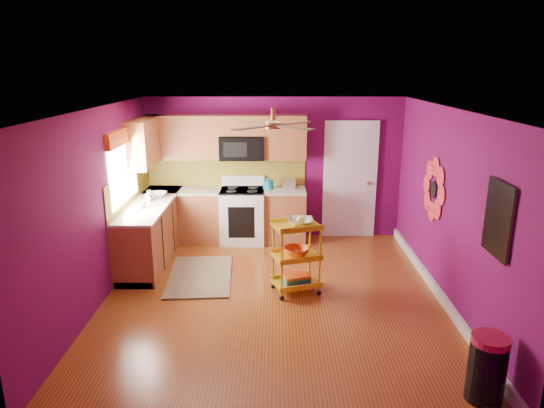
{
  "coord_description": "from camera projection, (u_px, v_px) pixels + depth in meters",
  "views": [
    {
      "loc": [
        0.04,
        -5.95,
        3.0
      ],
      "look_at": [
        -0.02,
        0.4,
        1.19
      ],
      "focal_mm": 32.0,
      "sensor_mm": 36.0,
      "label": 1
    }
  ],
  "objects": [
    {
      "name": "ground",
      "position": [
        273.0,
        297.0,
        6.55
      ],
      "size": [
        5.0,
        5.0,
        0.0
      ],
      "primitive_type": "plane",
      "color": "#6B3110",
      "rests_on": "ground"
    },
    {
      "name": "room_envelope",
      "position": [
        275.0,
        179.0,
        6.1
      ],
      "size": [
        4.54,
        5.04,
        2.52
      ],
      "color": "#630B4D",
      "rests_on": "ground"
    },
    {
      "name": "lower_cabinets",
      "position": [
        194.0,
        224.0,
        8.19
      ],
      "size": [
        2.81,
        2.31,
        0.94
      ],
      "color": "brown",
      "rests_on": "ground"
    },
    {
      "name": "electric_range",
      "position": [
        243.0,
        215.0,
        8.51
      ],
      "size": [
        0.76,
        0.66,
        1.13
      ],
      "color": "white",
      "rests_on": "ground"
    },
    {
      "name": "upper_cabinetry",
      "position": [
        200.0,
        140.0,
        8.15
      ],
      "size": [
        2.8,
        2.3,
        1.26
      ],
      "color": "brown",
      "rests_on": "ground"
    },
    {
      "name": "left_window",
      "position": [
        123.0,
        156.0,
        7.1
      ],
      "size": [
        0.08,
        1.35,
        1.08
      ],
      "color": "white",
      "rests_on": "ground"
    },
    {
      "name": "panel_door",
      "position": [
        350.0,
        181.0,
        8.63
      ],
      "size": [
        0.95,
        0.11,
        2.15
      ],
      "color": "white",
      "rests_on": "ground"
    },
    {
      "name": "right_wall_art",
      "position": [
        459.0,
        201.0,
        5.81
      ],
      "size": [
        0.04,
        2.74,
        1.04
      ],
      "color": "black",
      "rests_on": "ground"
    },
    {
      "name": "ceiling_fan",
      "position": [
        273.0,
        124.0,
        6.11
      ],
      "size": [
        1.01,
        1.01,
        0.26
      ],
      "color": "#BF8C3F",
      "rests_on": "ground"
    },
    {
      "name": "shag_rug",
      "position": [
        200.0,
        276.0,
        7.16
      ],
      "size": [
        1.0,
        1.53,
        0.02
      ],
      "primitive_type": "cube",
      "rotation": [
        0.0,
        0.0,
        0.07
      ],
      "color": "black",
      "rests_on": "ground"
    },
    {
      "name": "rolling_cart",
      "position": [
        297.0,
        254.0,
        6.54
      ],
      "size": [
        0.71,
        0.6,
        1.09
      ],
      "color": "gold",
      "rests_on": "ground"
    },
    {
      "name": "trash_can",
      "position": [
        487.0,
        368.0,
        4.45
      ],
      "size": [
        0.44,
        0.44,
        0.65
      ],
      "color": "black",
      "rests_on": "ground"
    },
    {
      "name": "teal_kettle",
      "position": [
        268.0,
        184.0,
        8.4
      ],
      "size": [
        0.18,
        0.18,
        0.21
      ],
      "color": "teal",
      "rests_on": "lower_cabinets"
    },
    {
      "name": "toaster",
      "position": [
        289.0,
        184.0,
        8.43
      ],
      "size": [
        0.22,
        0.15,
        0.18
      ],
      "primitive_type": "cube",
      "color": "beige",
      "rests_on": "lower_cabinets"
    },
    {
      "name": "soap_bottle_a",
      "position": [
        148.0,
        196.0,
        7.61
      ],
      "size": [
        0.08,
        0.09,
        0.18
      ],
      "primitive_type": "imported",
      "color": "#EA3F72",
      "rests_on": "lower_cabinets"
    },
    {
      "name": "soap_bottle_b",
      "position": [
        150.0,
        195.0,
        7.71
      ],
      "size": [
        0.13,
        0.13,
        0.17
      ],
      "primitive_type": "imported",
      "color": "white",
      "rests_on": "lower_cabinets"
    },
    {
      "name": "counter_dish",
      "position": [
        158.0,
        194.0,
        7.94
      ],
      "size": [
        0.28,
        0.28,
        0.07
      ],
      "primitive_type": "imported",
      "color": "white",
      "rests_on": "lower_cabinets"
    },
    {
      "name": "counter_cup",
      "position": [
        141.0,
        205.0,
        7.29
      ],
      "size": [
        0.11,
        0.11,
        0.09
      ],
      "primitive_type": "imported",
      "color": "white",
      "rests_on": "lower_cabinets"
    }
  ]
}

